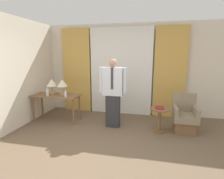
# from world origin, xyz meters

# --- Properties ---
(ground_plane) EXTENTS (16.00, 16.00, 0.00)m
(ground_plane) POSITION_xyz_m (0.00, 0.00, 0.00)
(ground_plane) COLOR brown
(wall_back) EXTENTS (10.00, 0.06, 2.70)m
(wall_back) POSITION_xyz_m (0.00, 2.74, 1.35)
(wall_back) COLOR silver
(wall_back) RESTS_ON ground_plane
(curtain_sheer_center) EXTENTS (1.85, 0.06, 2.58)m
(curtain_sheer_center) POSITION_xyz_m (0.00, 2.61, 1.29)
(curtain_sheer_center) COLOR white
(curtain_sheer_center) RESTS_ON ground_plane
(curtain_drape_left) EXTENTS (0.89, 0.06, 2.58)m
(curtain_drape_left) POSITION_xyz_m (-1.41, 2.61, 1.29)
(curtain_drape_left) COLOR gold
(curtain_drape_left) RESTS_ON ground_plane
(curtain_drape_right) EXTENTS (0.89, 0.06, 2.58)m
(curtain_drape_right) POSITION_xyz_m (1.41, 2.61, 1.29)
(curtain_drape_right) COLOR gold
(curtain_drape_right) RESTS_ON ground_plane
(desk) EXTENTS (1.29, 0.52, 0.73)m
(desk) POSITION_xyz_m (-1.61, 1.61, 0.62)
(desk) COLOR brown
(desk) RESTS_ON ground_plane
(table_lamp_left) EXTENTS (0.29, 0.29, 0.42)m
(table_lamp_left) POSITION_xyz_m (-1.76, 1.71, 1.03)
(table_lamp_left) COLOR tan
(table_lamp_left) RESTS_ON desk
(table_lamp_right) EXTENTS (0.29, 0.29, 0.42)m
(table_lamp_right) POSITION_xyz_m (-1.45, 1.71, 1.03)
(table_lamp_right) COLOR tan
(table_lamp_right) RESTS_ON desk
(bottle_near_edge) EXTENTS (0.07, 0.07, 0.22)m
(bottle_near_edge) POSITION_xyz_m (-1.78, 1.49, 0.82)
(bottle_near_edge) COLOR silver
(bottle_near_edge) RESTS_ON desk
(bottle_by_lamp) EXTENTS (0.06, 0.06, 0.18)m
(bottle_by_lamp) POSITION_xyz_m (-1.24, 1.46, 0.80)
(bottle_by_lamp) COLOR silver
(bottle_by_lamp) RESTS_ON desk
(person) EXTENTS (0.69, 0.23, 1.70)m
(person) POSITION_xyz_m (-0.01, 1.55, 0.92)
(person) COLOR #2D2D33
(person) RESTS_ON ground_plane
(armchair) EXTENTS (0.53, 0.56, 0.89)m
(armchair) POSITION_xyz_m (1.70, 1.65, 0.34)
(armchair) COLOR brown
(armchair) RESTS_ON ground_plane
(side_table) EXTENTS (0.45, 0.45, 0.58)m
(side_table) POSITION_xyz_m (1.12, 1.46, 0.39)
(side_table) COLOR brown
(side_table) RESTS_ON ground_plane
(book) EXTENTS (0.19, 0.23, 0.03)m
(book) POSITION_xyz_m (1.11, 1.48, 0.59)
(book) COLOR maroon
(book) RESTS_ON side_table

